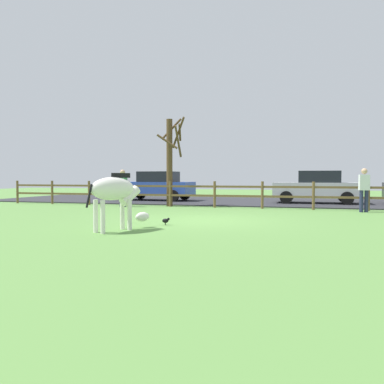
{
  "coord_description": "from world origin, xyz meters",
  "views": [
    {
      "loc": [
        3.04,
        -11.61,
        1.31
      ],
      "look_at": [
        -0.79,
        1.38,
        0.8
      ],
      "focal_mm": 37.19,
      "sensor_mm": 36.0,
      "label": 1
    }
  ],
  "objects_px": {
    "bare_tree": "(170,158)",
    "crow_on_grass": "(166,221)",
    "parked_car_silver": "(317,187)",
    "visitor_right_of_tree": "(123,186)",
    "visitor_left_of_tree": "(364,188)",
    "zebra": "(116,193)",
    "parked_car_blue": "(157,186)"
  },
  "relations": [
    {
      "from": "visitor_right_of_tree",
      "to": "zebra",
      "type": "bearing_deg",
      "value": -64.84
    },
    {
      "from": "zebra",
      "to": "parked_car_blue",
      "type": "distance_m",
      "value": 11.95
    },
    {
      "from": "crow_on_grass",
      "to": "visitor_left_of_tree",
      "type": "distance_m",
      "value": 8.19
    },
    {
      "from": "zebra",
      "to": "parked_car_blue",
      "type": "relative_size",
      "value": 0.44
    },
    {
      "from": "crow_on_grass",
      "to": "parked_car_blue",
      "type": "height_order",
      "value": "parked_car_blue"
    },
    {
      "from": "parked_car_silver",
      "to": "visitor_left_of_tree",
      "type": "height_order",
      "value": "visitor_left_of_tree"
    },
    {
      "from": "parked_car_silver",
      "to": "crow_on_grass",
      "type": "bearing_deg",
      "value": -112.32
    },
    {
      "from": "visitor_left_of_tree",
      "to": "zebra",
      "type": "bearing_deg",
      "value": -131.62
    },
    {
      "from": "crow_on_grass",
      "to": "parked_car_silver",
      "type": "height_order",
      "value": "parked_car_silver"
    },
    {
      "from": "parked_car_silver",
      "to": "parked_car_blue",
      "type": "bearing_deg",
      "value": 179.8
    },
    {
      "from": "visitor_left_of_tree",
      "to": "parked_car_blue",
      "type": "bearing_deg",
      "value": 157.22
    },
    {
      "from": "zebra",
      "to": "crow_on_grass",
      "type": "height_order",
      "value": "zebra"
    },
    {
      "from": "crow_on_grass",
      "to": "bare_tree",
      "type": "bearing_deg",
      "value": 108.48
    },
    {
      "from": "zebra",
      "to": "visitor_left_of_tree",
      "type": "distance_m",
      "value": 9.73
    },
    {
      "from": "visitor_right_of_tree",
      "to": "bare_tree",
      "type": "bearing_deg",
      "value": 24.5
    },
    {
      "from": "zebra",
      "to": "visitor_right_of_tree",
      "type": "bearing_deg",
      "value": 115.16
    },
    {
      "from": "bare_tree",
      "to": "visitor_right_of_tree",
      "type": "xyz_separation_m",
      "value": [
        -1.93,
        -0.88,
        -1.25
      ]
    },
    {
      "from": "crow_on_grass",
      "to": "parked_car_silver",
      "type": "relative_size",
      "value": 0.05
    },
    {
      "from": "visitor_left_of_tree",
      "to": "bare_tree",
      "type": "bearing_deg",
      "value": 174.0
    },
    {
      "from": "crow_on_grass",
      "to": "parked_car_blue",
      "type": "relative_size",
      "value": 0.05
    },
    {
      "from": "bare_tree",
      "to": "crow_on_grass",
      "type": "xyz_separation_m",
      "value": [
        2.23,
        -6.66,
        -2.03
      ]
    },
    {
      "from": "parked_car_blue",
      "to": "visitor_right_of_tree",
      "type": "distance_m",
      "value": 4.21
    },
    {
      "from": "bare_tree",
      "to": "parked_car_blue",
      "type": "distance_m",
      "value": 4.09
    },
    {
      "from": "parked_car_blue",
      "to": "visitor_left_of_tree",
      "type": "bearing_deg",
      "value": -22.78
    },
    {
      "from": "zebra",
      "to": "parked_car_silver",
      "type": "height_order",
      "value": "parked_car_silver"
    },
    {
      "from": "visitor_left_of_tree",
      "to": "visitor_right_of_tree",
      "type": "relative_size",
      "value": 1.0
    },
    {
      "from": "bare_tree",
      "to": "zebra",
      "type": "xyz_separation_m",
      "value": [
        1.47,
        -8.11,
        -1.23
      ]
    },
    {
      "from": "crow_on_grass",
      "to": "visitor_right_of_tree",
      "type": "bearing_deg",
      "value": 125.69
    },
    {
      "from": "bare_tree",
      "to": "parked_car_blue",
      "type": "xyz_separation_m",
      "value": [
        -1.98,
        3.33,
        -1.31
      ]
    },
    {
      "from": "crow_on_grass",
      "to": "parked_car_silver",
      "type": "xyz_separation_m",
      "value": [
        4.09,
        9.96,
        0.72
      ]
    },
    {
      "from": "bare_tree",
      "to": "zebra",
      "type": "distance_m",
      "value": 8.33
    },
    {
      "from": "visitor_left_of_tree",
      "to": "crow_on_grass",
      "type": "bearing_deg",
      "value": -134.36
    }
  ]
}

